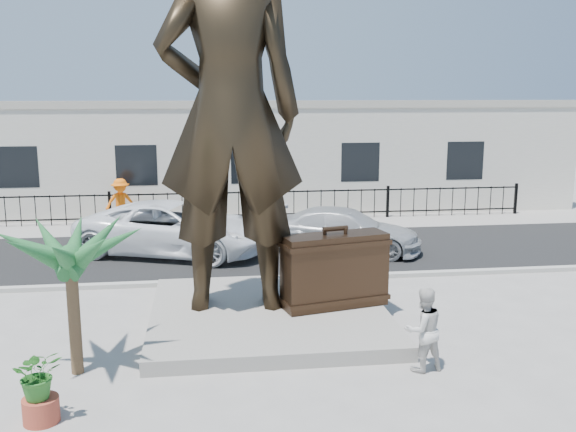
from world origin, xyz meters
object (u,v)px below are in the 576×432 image
suitcase (335,270)px  tourist (423,330)px  statue (230,113)px  car_white (173,228)px

suitcase → tourist: suitcase is taller
statue → suitcase: statue is taller
tourist → car_white: bearing=-74.5°
statue → tourist: bearing=137.6°
tourist → car_white: 10.51m
statue → car_white: 7.31m
suitcase → car_white: suitcase is taller
statue → car_white: bearing=-73.5°
statue → suitcase: 4.18m
suitcase → tourist: bearing=-83.0°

